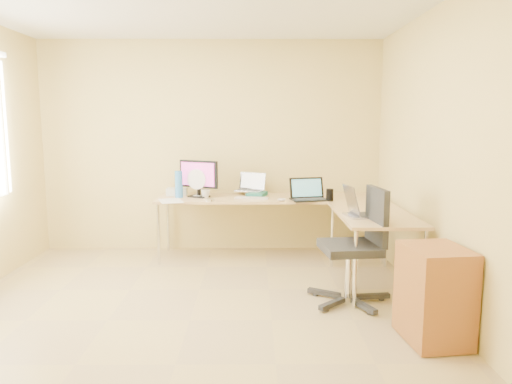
{
  "coord_description": "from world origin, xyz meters",
  "views": [
    {
      "loc": [
        0.52,
        -3.71,
        1.61
      ],
      "look_at": [
        0.55,
        1.1,
        0.9
      ],
      "focal_mm": 33.44,
      "sensor_mm": 36.0,
      "label": 1
    }
  ],
  "objects_px": {
    "mug": "(206,194)",
    "cabinet": "(434,294)",
    "desk_main": "(270,227)",
    "laptop_center": "(250,182)",
    "water_bottle": "(179,184)",
    "laptop_black": "(309,189)",
    "keyboard": "(252,198)",
    "laptop_return": "(363,204)",
    "monitor": "(199,179)",
    "desk_return": "(373,249)",
    "office_chair": "(350,248)",
    "desk_fan": "(198,184)"
  },
  "relations": [
    {
      "from": "laptop_black",
      "to": "mug",
      "type": "bearing_deg",
      "value": 157.69
    },
    {
      "from": "water_bottle",
      "to": "laptop_black",
      "type": "bearing_deg",
      "value": -7.49
    },
    {
      "from": "mug",
      "to": "desk_fan",
      "type": "xyz_separation_m",
      "value": [
        -0.1,
        0.07,
        0.1
      ]
    },
    {
      "from": "mug",
      "to": "cabinet",
      "type": "distance_m",
      "value": 2.9
    },
    {
      "from": "mug",
      "to": "desk_fan",
      "type": "height_order",
      "value": "desk_fan"
    },
    {
      "from": "monitor",
      "to": "mug",
      "type": "xyz_separation_m",
      "value": [
        0.08,
        -0.06,
        -0.17
      ]
    },
    {
      "from": "desk_fan",
      "to": "laptop_black",
      "type": "bearing_deg",
      "value": 9.62
    },
    {
      "from": "desk_return",
      "to": "cabinet",
      "type": "bearing_deg",
      "value": -83.0
    },
    {
      "from": "laptop_black",
      "to": "water_bottle",
      "type": "relative_size",
      "value": 1.27
    },
    {
      "from": "desk_fan",
      "to": "keyboard",
      "type": "bearing_deg",
      "value": 8.18
    },
    {
      "from": "cabinet",
      "to": "laptop_black",
      "type": "bearing_deg",
      "value": 102.63
    },
    {
      "from": "water_bottle",
      "to": "mug",
      "type": "bearing_deg",
      "value": -1.96
    },
    {
      "from": "keyboard",
      "to": "laptop_return",
      "type": "distance_m",
      "value": 1.48
    },
    {
      "from": "desk_return",
      "to": "laptop_black",
      "type": "bearing_deg",
      "value": 125.77
    },
    {
      "from": "office_chair",
      "to": "cabinet",
      "type": "distance_m",
      "value": 0.92
    },
    {
      "from": "laptop_black",
      "to": "monitor",
      "type": "bearing_deg",
      "value": 155.76
    },
    {
      "from": "keyboard",
      "to": "monitor",
      "type": "bearing_deg",
      "value": 177.61
    },
    {
      "from": "desk_main",
      "to": "keyboard",
      "type": "bearing_deg",
      "value": -148.83
    },
    {
      "from": "cabinet",
      "to": "desk_return",
      "type": "bearing_deg",
      "value": 90.29
    },
    {
      "from": "desk_return",
      "to": "desk_main",
      "type": "bearing_deg",
      "value": 134.27
    },
    {
      "from": "mug",
      "to": "water_bottle",
      "type": "bearing_deg",
      "value": 178.04
    },
    {
      "from": "laptop_black",
      "to": "mug",
      "type": "xyz_separation_m",
      "value": [
        -1.19,
        0.19,
        -0.08
      ]
    },
    {
      "from": "laptop_return",
      "to": "desk_main",
      "type": "bearing_deg",
      "value": 25.85
    },
    {
      "from": "laptop_center",
      "to": "mug",
      "type": "distance_m",
      "value": 0.58
    },
    {
      "from": "laptop_center",
      "to": "laptop_black",
      "type": "height_order",
      "value": "laptop_center"
    },
    {
      "from": "laptop_black",
      "to": "laptop_return",
      "type": "distance_m",
      "value": 1.01
    },
    {
      "from": "desk_main",
      "to": "keyboard",
      "type": "height_order",
      "value": "keyboard"
    },
    {
      "from": "monitor",
      "to": "desk_return",
      "type": "bearing_deg",
      "value": -0.91
    },
    {
      "from": "laptop_black",
      "to": "water_bottle",
      "type": "bearing_deg",
      "value": 159.12
    },
    {
      "from": "desk_main",
      "to": "laptop_return",
      "type": "height_order",
      "value": "laptop_return"
    },
    {
      "from": "desk_main",
      "to": "office_chair",
      "type": "distance_m",
      "value": 1.6
    },
    {
      "from": "desk_main",
      "to": "mug",
      "type": "height_order",
      "value": "mug"
    },
    {
      "from": "laptop_black",
      "to": "office_chair",
      "type": "height_order",
      "value": "office_chair"
    },
    {
      "from": "desk_return",
      "to": "cabinet",
      "type": "distance_m",
      "value": 1.23
    },
    {
      "from": "laptop_return",
      "to": "cabinet",
      "type": "bearing_deg",
      "value": -173.53
    },
    {
      "from": "desk_fan",
      "to": "laptop_return",
      "type": "height_order",
      "value": "desk_fan"
    },
    {
      "from": "cabinet",
      "to": "monitor",
      "type": "bearing_deg",
      "value": 124.84
    },
    {
      "from": "desk_return",
      "to": "keyboard",
      "type": "height_order",
      "value": "keyboard"
    },
    {
      "from": "laptop_center",
      "to": "water_bottle",
      "type": "height_order",
      "value": "water_bottle"
    },
    {
      "from": "mug",
      "to": "desk_fan",
      "type": "bearing_deg",
      "value": 146.18
    },
    {
      "from": "laptop_return",
      "to": "cabinet",
      "type": "xyz_separation_m",
      "value": [
        0.3,
        -1.05,
        -0.49
      ]
    },
    {
      "from": "desk_return",
      "to": "water_bottle",
      "type": "xyz_separation_m",
      "value": [
        -2.05,
        0.95,
        0.52
      ]
    },
    {
      "from": "monitor",
      "to": "water_bottle",
      "type": "relative_size",
      "value": 1.62
    },
    {
      "from": "laptop_black",
      "to": "laptop_return",
      "type": "height_order",
      "value": "laptop_black"
    },
    {
      "from": "cabinet",
      "to": "laptop_center",
      "type": "bearing_deg",
      "value": 113.02
    },
    {
      "from": "cabinet",
      "to": "desk_main",
      "type": "bearing_deg",
      "value": 110.14
    },
    {
      "from": "mug",
      "to": "water_bottle",
      "type": "xyz_separation_m",
      "value": [
        -0.31,
        0.01,
        0.11
      ]
    },
    {
      "from": "desk_return",
      "to": "laptop_return",
      "type": "bearing_deg",
      "value": -131.44
    },
    {
      "from": "laptop_black",
      "to": "desk_main",
      "type": "bearing_deg",
      "value": 137.06
    },
    {
      "from": "laptop_center",
      "to": "mug",
      "type": "relative_size",
      "value": 3.15
    }
  ]
}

